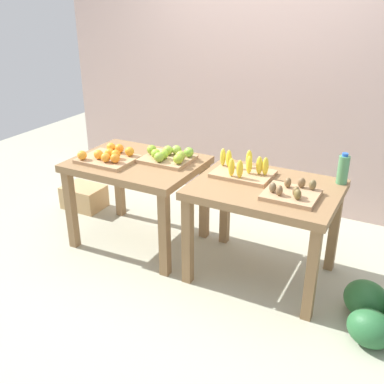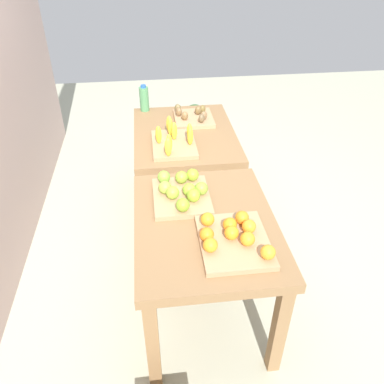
{
  "view_description": "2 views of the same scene",
  "coord_description": "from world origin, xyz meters",
  "px_view_note": "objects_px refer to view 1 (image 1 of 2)",
  "views": [
    {
      "loc": [
        1.49,
        -2.89,
        2.06
      ],
      "look_at": [
        -0.02,
        -0.04,
        0.6
      ],
      "focal_mm": 42.46,
      "sensor_mm": 36.0,
      "label": 1
    },
    {
      "loc": [
        -2.23,
        0.28,
        2.16
      ],
      "look_at": [
        -0.03,
        0.01,
        0.59
      ],
      "focal_mm": 36.42,
      "sensor_mm": 36.0,
      "label": 2
    }
  ],
  "objects_px": {
    "display_table_left": "(137,173)",
    "cardboard_produce_box": "(84,197)",
    "apple_bin": "(168,156)",
    "banana_crate": "(243,170)",
    "water_bottle": "(343,169)",
    "orange_bin": "(109,157)",
    "kiwi_bin": "(291,193)",
    "display_table_right": "(265,200)"
  },
  "relations": [
    {
      "from": "display_table_left",
      "to": "kiwi_bin",
      "type": "bearing_deg",
      "value": -4.21
    },
    {
      "from": "display_table_left",
      "to": "cardboard_produce_box",
      "type": "bearing_deg",
      "value": 161.34
    },
    {
      "from": "apple_bin",
      "to": "banana_crate",
      "type": "bearing_deg",
      "value": -0.48
    },
    {
      "from": "display_table_left",
      "to": "banana_crate",
      "type": "xyz_separation_m",
      "value": [
        0.9,
        0.1,
        0.16
      ]
    },
    {
      "from": "water_bottle",
      "to": "cardboard_produce_box",
      "type": "xyz_separation_m",
      "value": [
        -2.48,
        -0.0,
        -0.75
      ]
    },
    {
      "from": "display_table_left",
      "to": "cardboard_produce_box",
      "type": "relative_size",
      "value": 2.6
    },
    {
      "from": "display_table_left",
      "to": "apple_bin",
      "type": "distance_m",
      "value": 0.31
    },
    {
      "from": "apple_bin",
      "to": "cardboard_produce_box",
      "type": "xyz_separation_m",
      "value": [
        -1.13,
        0.19,
        -0.69
      ]
    },
    {
      "from": "apple_bin",
      "to": "display_table_left",
      "type": "bearing_deg",
      "value": -155.76
    },
    {
      "from": "cardboard_produce_box",
      "to": "display_table_left",
      "type": "bearing_deg",
      "value": -18.66
    },
    {
      "from": "banana_crate",
      "to": "cardboard_produce_box",
      "type": "bearing_deg",
      "value": 173.69
    },
    {
      "from": "apple_bin",
      "to": "cardboard_produce_box",
      "type": "bearing_deg",
      "value": 170.34
    },
    {
      "from": "orange_bin",
      "to": "kiwi_bin",
      "type": "height_order",
      "value": "orange_bin"
    },
    {
      "from": "display_table_right",
      "to": "banana_crate",
      "type": "height_order",
      "value": "banana_crate"
    },
    {
      "from": "kiwi_bin",
      "to": "display_table_left",
      "type": "bearing_deg",
      "value": 175.79
    },
    {
      "from": "water_bottle",
      "to": "display_table_right",
      "type": "bearing_deg",
      "value": -147.14
    },
    {
      "from": "apple_bin",
      "to": "kiwi_bin",
      "type": "relative_size",
      "value": 1.15
    },
    {
      "from": "orange_bin",
      "to": "apple_bin",
      "type": "distance_m",
      "value": 0.49
    },
    {
      "from": "banana_crate",
      "to": "kiwi_bin",
      "type": "bearing_deg",
      "value": -24.79
    },
    {
      "from": "apple_bin",
      "to": "kiwi_bin",
      "type": "height_order",
      "value": "apple_bin"
    },
    {
      "from": "display_table_left",
      "to": "orange_bin",
      "type": "height_order",
      "value": "orange_bin"
    },
    {
      "from": "orange_bin",
      "to": "apple_bin",
      "type": "xyz_separation_m",
      "value": [
        0.43,
        0.22,
        0.01
      ]
    },
    {
      "from": "orange_bin",
      "to": "kiwi_bin",
      "type": "xyz_separation_m",
      "value": [
        1.53,
        0.02,
        -0.01
      ]
    },
    {
      "from": "display_table_right",
      "to": "apple_bin",
      "type": "distance_m",
      "value": 0.9
    },
    {
      "from": "banana_crate",
      "to": "cardboard_produce_box",
      "type": "relative_size",
      "value": 1.1
    },
    {
      "from": "kiwi_bin",
      "to": "cardboard_produce_box",
      "type": "xyz_separation_m",
      "value": [
        -2.22,
        0.4,
        -0.68
      ]
    },
    {
      "from": "display_table_left",
      "to": "kiwi_bin",
      "type": "xyz_separation_m",
      "value": [
        1.33,
        -0.1,
        0.14
      ]
    },
    {
      "from": "orange_bin",
      "to": "banana_crate",
      "type": "relative_size",
      "value": 1.0
    },
    {
      "from": "apple_bin",
      "to": "cardboard_produce_box",
      "type": "height_order",
      "value": "apple_bin"
    },
    {
      "from": "banana_crate",
      "to": "water_bottle",
      "type": "xyz_separation_m",
      "value": [
        0.69,
        0.2,
        0.06
      ]
    },
    {
      "from": "display_table_right",
      "to": "cardboard_produce_box",
      "type": "height_order",
      "value": "display_table_right"
    },
    {
      "from": "orange_bin",
      "to": "water_bottle",
      "type": "bearing_deg",
      "value": 13.22
    },
    {
      "from": "orange_bin",
      "to": "water_bottle",
      "type": "height_order",
      "value": "water_bottle"
    },
    {
      "from": "kiwi_bin",
      "to": "cardboard_produce_box",
      "type": "relative_size",
      "value": 0.9
    },
    {
      "from": "kiwi_bin",
      "to": "water_bottle",
      "type": "distance_m",
      "value": 0.48
    },
    {
      "from": "banana_crate",
      "to": "cardboard_produce_box",
      "type": "height_order",
      "value": "banana_crate"
    },
    {
      "from": "orange_bin",
      "to": "banana_crate",
      "type": "height_order",
      "value": "banana_crate"
    },
    {
      "from": "apple_bin",
      "to": "kiwi_bin",
      "type": "bearing_deg",
      "value": -10.68
    },
    {
      "from": "display_table_right",
      "to": "kiwi_bin",
      "type": "bearing_deg",
      "value": -24.74
    },
    {
      "from": "water_bottle",
      "to": "cardboard_produce_box",
      "type": "distance_m",
      "value": 2.59
    },
    {
      "from": "display_table_right",
      "to": "orange_bin",
      "type": "distance_m",
      "value": 1.33
    },
    {
      "from": "kiwi_bin",
      "to": "orange_bin",
      "type": "bearing_deg",
      "value": -179.31
    }
  ]
}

